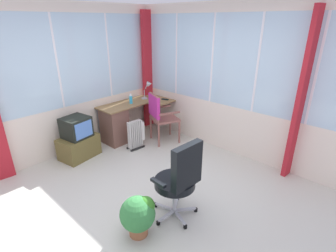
% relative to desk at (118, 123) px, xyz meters
% --- Properties ---
extents(ground, '(5.06, 5.21, 0.06)m').
position_rel_desk_xyz_m(ground, '(-0.89, -1.81, -0.43)').
color(ground, beige).
extents(north_window_panel, '(4.06, 0.07, 2.59)m').
position_rel_desk_xyz_m(north_window_panel, '(-0.89, 0.33, 0.89)').
color(north_window_panel, silver).
rests_on(north_window_panel, ground).
extents(east_window_panel, '(0.07, 4.21, 2.59)m').
position_rel_desk_xyz_m(east_window_panel, '(1.17, -1.81, 0.89)').
color(east_window_panel, silver).
rests_on(east_window_panel, ground).
extents(curtain_corner, '(0.25, 0.08, 2.49)m').
position_rel_desk_xyz_m(curtain_corner, '(1.04, 0.20, 0.84)').
color(curtain_corner, '#B4202A').
rests_on(curtain_corner, ground).
extents(curtain_east_far, '(0.25, 0.10, 2.49)m').
position_rel_desk_xyz_m(curtain_east_far, '(1.09, -2.96, 0.84)').
color(curtain_east_far, '#B4202A').
rests_on(curtain_east_far, ground).
extents(desk, '(1.44, 0.84, 0.73)m').
position_rel_desk_xyz_m(desk, '(0.00, 0.00, 0.00)').
color(desk, olive).
rests_on(desk, ground).
extents(desk_lamp, '(0.24, 0.21, 0.38)m').
position_rel_desk_xyz_m(desk_lamp, '(0.83, -0.04, 0.58)').
color(desk_lamp, '#B2B7BC').
rests_on(desk_lamp, desk).
extents(tv_remote, '(0.09, 0.16, 0.02)m').
position_rel_desk_xyz_m(tv_remote, '(0.98, -0.38, 0.34)').
color(tv_remote, black).
rests_on(tv_remote, desk).
extents(spray_bottle, '(0.06, 0.06, 0.22)m').
position_rel_desk_xyz_m(spray_bottle, '(0.33, -0.05, 0.44)').
color(spray_bottle, '#33B5E0').
rests_on(spray_bottle, desk).
extents(wooden_armchair, '(0.64, 0.63, 1.00)m').
position_rel_desk_xyz_m(wooden_armchair, '(0.53, -0.63, 0.23)').
color(wooden_armchair, '#8D564C').
rests_on(wooden_armchair, ground).
extents(office_chair, '(0.60, 0.58, 1.05)m').
position_rel_desk_xyz_m(office_chair, '(-0.83, -2.32, 0.19)').
color(office_chair, '#B7B7BF').
rests_on(office_chair, ground).
extents(tv_on_stand, '(0.70, 0.54, 0.75)m').
position_rel_desk_xyz_m(tv_on_stand, '(-0.87, -0.01, -0.07)').
color(tv_on_stand, brown).
rests_on(tv_on_stand, ground).
extents(space_heater, '(0.36, 0.21, 0.56)m').
position_rel_desk_xyz_m(space_heater, '(0.05, -0.50, -0.12)').
color(space_heater, silver).
rests_on(space_heater, ground).
extents(potted_plant, '(0.40, 0.40, 0.49)m').
position_rel_desk_xyz_m(potted_plant, '(-1.35, -2.17, -0.12)').
color(potted_plant, '#9A5D3B').
rests_on(potted_plant, ground).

